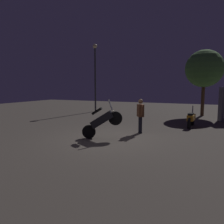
# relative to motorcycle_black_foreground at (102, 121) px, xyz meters

# --- Properties ---
(ground_plane) EXTENTS (40.00, 40.00, 0.00)m
(ground_plane) POSITION_rel_motorcycle_black_foreground_xyz_m (0.30, 0.16, -0.74)
(ground_plane) COLOR #4C443D
(motorcycle_black_foreground) EXTENTS (1.62, 0.58, 1.63)m
(motorcycle_black_foreground) POSITION_rel_motorcycle_black_foreground_xyz_m (0.00, 0.00, 0.00)
(motorcycle_black_foreground) COLOR black
(motorcycle_black_foreground) RESTS_ON ground_plane
(motorcycle_orange_parked_left) EXTENTS (0.39, 1.66, 1.11)m
(motorcycle_orange_parked_left) POSITION_rel_motorcycle_black_foreground_xyz_m (3.16, 4.19, -0.31)
(motorcycle_orange_parked_left) COLOR black
(motorcycle_orange_parked_left) RESTS_ON ground_plane
(person_rider_beside) EXTENTS (0.45, 0.59, 1.58)m
(person_rider_beside) POSITION_rel_motorcycle_black_foreground_xyz_m (1.12, 1.68, 0.19)
(person_rider_beside) COLOR black
(person_rider_beside) RESTS_ON ground_plane
(streetlamp_near) EXTENTS (0.36, 0.36, 5.66)m
(streetlamp_near) POSITION_rel_motorcycle_black_foreground_xyz_m (-4.83, 8.30, 2.79)
(streetlamp_near) COLOR #38383D
(streetlamp_near) RESTS_ON ground_plane
(tree_left_bg) EXTENTS (2.67, 2.67, 4.76)m
(tree_left_bg) POSITION_rel_motorcycle_black_foreground_xyz_m (3.61, 9.20, 2.66)
(tree_left_bg) COLOR #4C331E
(tree_left_bg) RESTS_ON ground_plane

